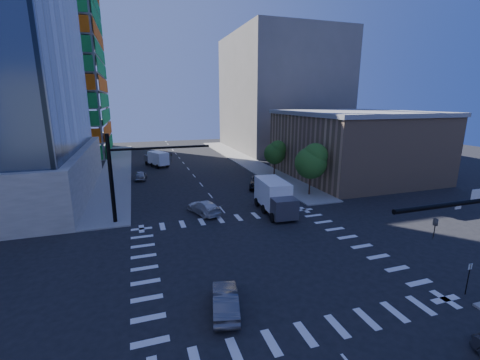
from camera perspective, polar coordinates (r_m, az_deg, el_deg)
name	(u,v)px	position (r m, az deg, el deg)	size (l,w,h in m)	color
ground	(261,256)	(26.68, 3.71, -13.41)	(160.00, 160.00, 0.00)	black
road_markings	(261,256)	(26.68, 3.71, -13.41)	(20.00, 20.00, 0.01)	silver
sidewalk_ne	(245,161)	(66.67, 0.92, 3.45)	(5.00, 60.00, 0.15)	gray
sidewalk_nw	(117,168)	(63.22, -21.04, 1.93)	(5.00, 60.00, 0.15)	gray
construction_building	(37,41)	(86.74, -32.45, 20.13)	(25.16, 34.50, 70.60)	gray
commercial_building	(353,144)	(55.96, 19.48, 6.06)	(20.50, 22.50, 10.60)	tan
bg_building_ne	(280,93)	(84.94, 7.12, 15.06)	(24.00, 30.00, 28.00)	#65615B
signal_mast_nw	(126,170)	(34.12, -19.55, 1.73)	(10.20, 0.40, 9.00)	black
tree_south	(312,161)	(42.52, 12.71, 3.38)	(4.16, 4.16, 6.82)	#382316
tree_north	(276,152)	(53.25, 6.36, 4.96)	(3.54, 3.52, 5.78)	#382316
no_parking_sign	(469,275)	(25.93, 35.55, -13.62)	(0.30, 0.06, 2.20)	black
car_nb_far	(259,182)	(46.14, 3.46, -0.42)	(2.66, 5.77, 1.60)	black
car_sb_near	(204,207)	(35.93, -6.44, -4.84)	(2.04, 5.01, 1.45)	silver
car_sb_mid	(141,175)	(53.24, -17.22, 0.80)	(1.65, 4.10, 1.40)	gray
car_sb_cross	(225,301)	(20.37, -2.64, -20.63)	(1.48, 4.24, 1.40)	#4C4C51
box_truck_near	(276,200)	(35.81, 6.36, -3.50)	(3.31, 6.90, 3.52)	black
box_truck_far	(156,160)	(63.36, -14.68, 3.52)	(4.34, 5.86, 2.83)	black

